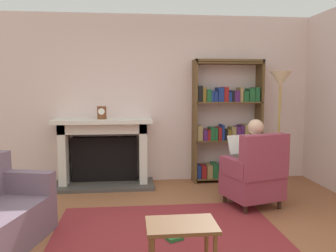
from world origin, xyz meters
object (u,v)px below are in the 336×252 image
at_px(fireplace, 104,150).
at_px(floor_lamp, 280,90).
at_px(side_table, 181,232).
at_px(mantel_clock, 102,113).
at_px(seated_reader, 250,158).
at_px(bookshelf, 227,125).
at_px(armchair_reading, 255,175).

distance_m(fireplace, floor_lamp, 2.83).
bearing_deg(fireplace, side_table, -74.10).
bearing_deg(floor_lamp, mantel_clock, 170.46).
distance_m(seated_reader, floor_lamp, 1.26).
bearing_deg(side_table, bookshelf, 68.12).
relative_size(armchair_reading, side_table, 1.73).
bearing_deg(bookshelf, floor_lamp, -42.46).
distance_m(mantel_clock, side_table, 2.99).
bearing_deg(seated_reader, bookshelf, -107.51).
bearing_deg(side_table, mantel_clock, 106.74).
bearing_deg(seated_reader, fireplace, -47.25).
height_order(mantel_clock, armchair_reading, mantel_clock).
bearing_deg(side_table, seated_reader, 56.09).
relative_size(mantel_clock, side_table, 0.35).
bearing_deg(bookshelf, seated_reader, -90.79).
xyz_separation_m(fireplace, bookshelf, (1.99, 0.03, 0.36)).
height_order(mantel_clock, side_table, mantel_clock).
xyz_separation_m(mantel_clock, armchair_reading, (2.02, -1.17, -0.73)).
relative_size(mantel_clock, seated_reader, 0.17).
xyz_separation_m(side_table, floor_lamp, (1.80, 2.33, 1.11)).
relative_size(seated_reader, side_table, 2.04).
relative_size(bookshelf, armchair_reading, 2.04).
bearing_deg(mantel_clock, bookshelf, 3.88).
relative_size(armchair_reading, floor_lamp, 0.55).
distance_m(mantel_clock, seated_reader, 2.31).
bearing_deg(mantel_clock, floor_lamp, -9.54).
bearing_deg(armchair_reading, side_table, 36.76).
bearing_deg(floor_lamp, seated_reader, -136.41).
bearing_deg(seated_reader, side_table, 39.37).
bearing_deg(side_table, floor_lamp, 52.32).
height_order(armchair_reading, floor_lamp, floor_lamp).
bearing_deg(armchair_reading, fireplace, -49.18).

